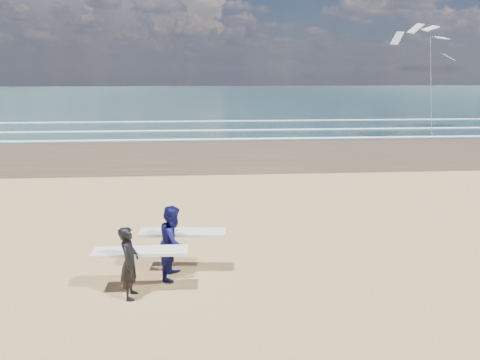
{
  "coord_description": "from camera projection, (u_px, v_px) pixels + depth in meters",
  "views": [
    {
      "loc": [
        2.24,
        -8.42,
        5.09
      ],
      "look_at": [
        3.26,
        6.0,
        1.31
      ],
      "focal_mm": 32.0,
      "sensor_mm": 36.0,
      "label": 1
    }
  ],
  "objects": [
    {
      "name": "ocean",
      "position": [
        304.0,
        96.0,
        80.11
      ],
      "size": [
        220.0,
        100.0,
        0.02
      ],
      "primitive_type": "cube",
      "color": "#1B363D",
      "rests_on": "ground"
    },
    {
      "name": "kite_1",
      "position": [
        431.0,
        66.0,
        35.31
      ],
      "size": [
        5.75,
        4.73,
        9.49
      ],
      "color": "slate",
      "rests_on": "ground"
    },
    {
      "name": "foam_breakers",
      "position": [
        411.0,
        127.0,
        37.74
      ],
      "size": [
        220.0,
        11.7,
        0.05
      ],
      "color": "white",
      "rests_on": "ground"
    },
    {
      "name": "surfer_near",
      "position": [
        131.0,
        261.0,
        9.66
      ],
      "size": [
        2.2,
        0.93,
        1.71
      ],
      "color": "black",
      "rests_on": "ground"
    },
    {
      "name": "surfer_far",
      "position": [
        174.0,
        241.0,
        10.6
      ],
      "size": [
        2.24,
        1.22,
        1.86
      ],
      "color": "#0C0E47",
      "rests_on": "ground"
    }
  ]
}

